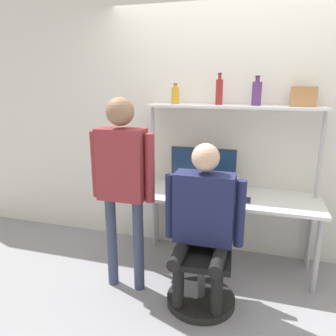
# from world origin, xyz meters

# --- Properties ---
(ground_plane) EXTENTS (12.00, 12.00, 0.00)m
(ground_plane) POSITION_xyz_m (0.00, 0.00, 0.00)
(ground_plane) COLOR gray
(wall_back) EXTENTS (8.00, 0.06, 2.70)m
(wall_back) POSITION_xyz_m (0.00, 0.67, 1.35)
(wall_back) COLOR silver
(wall_back) RESTS_ON ground_plane
(desk) EXTENTS (1.71, 0.62, 0.73)m
(desk) POSITION_xyz_m (0.00, 0.33, 0.65)
(desk) COLOR silver
(desk) RESTS_ON ground_plane
(shelf_unit) EXTENTS (1.62, 0.29, 1.56)m
(shelf_unit) POSITION_xyz_m (0.00, 0.49, 1.35)
(shelf_unit) COLOR white
(shelf_unit) RESTS_ON ground_plane
(monitor) EXTENTS (0.65, 0.23, 0.42)m
(monitor) POSITION_xyz_m (-0.26, 0.46, 0.96)
(monitor) COLOR #333338
(monitor) RESTS_ON desk
(laptop) EXTENTS (0.32, 0.22, 0.21)m
(laptop) POSITION_xyz_m (-0.06, 0.23, 0.78)
(laptop) COLOR #BCBCC1
(laptop) RESTS_ON desk
(cell_phone) EXTENTS (0.07, 0.15, 0.01)m
(cell_phone) POSITION_xyz_m (0.19, 0.23, 0.73)
(cell_phone) COLOR #264C8C
(cell_phone) RESTS_ON desk
(office_chair) EXTENTS (0.56, 0.56, 0.91)m
(office_chair) POSITION_xyz_m (-0.11, -0.28, 0.28)
(office_chair) COLOR black
(office_chair) RESTS_ON ground_plane
(person_seated) EXTENTS (0.62, 0.47, 1.33)m
(person_seated) POSITION_xyz_m (-0.11, -0.33, 0.79)
(person_seated) COLOR black
(person_seated) RESTS_ON ground_plane
(person_standing) EXTENTS (0.55, 0.22, 1.66)m
(person_standing) POSITION_xyz_m (-0.79, -0.28, 1.06)
(person_standing) COLOR #38425B
(person_standing) RESTS_ON ground_plane
(bottle_purple) EXTENTS (0.09, 0.09, 0.26)m
(bottle_purple) POSITION_xyz_m (0.20, 0.49, 1.67)
(bottle_purple) COLOR #593372
(bottle_purple) RESTS_ON shelf_unit
(bottle_amber) EXTENTS (0.08, 0.08, 0.19)m
(bottle_amber) POSITION_xyz_m (-0.56, 0.49, 1.64)
(bottle_amber) COLOR gold
(bottle_amber) RESTS_ON shelf_unit
(bottle_red) EXTENTS (0.07, 0.07, 0.29)m
(bottle_red) POSITION_xyz_m (-0.14, 0.49, 1.68)
(bottle_red) COLOR maroon
(bottle_red) RESTS_ON shelf_unit
(storage_box) EXTENTS (0.21, 0.17, 0.17)m
(storage_box) POSITION_xyz_m (0.60, 0.49, 1.64)
(storage_box) COLOR #B27A47
(storage_box) RESTS_ON shelf_unit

